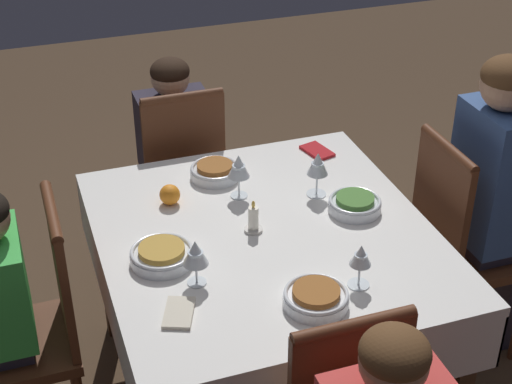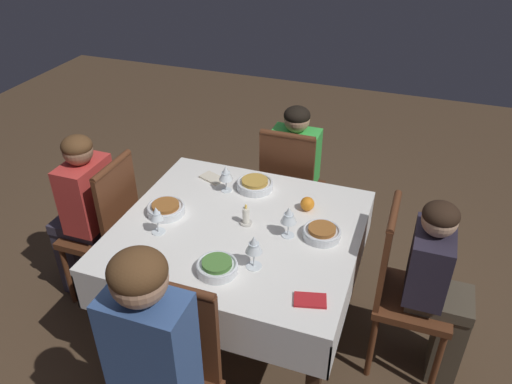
% 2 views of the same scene
% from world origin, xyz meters
% --- Properties ---
extents(dining_table, '(1.19, 1.10, 0.73)m').
position_xyz_m(dining_table, '(0.00, 0.00, 0.65)').
color(dining_table, white).
rests_on(dining_table, ground_plane).
extents(chair_south, '(0.37, 0.37, 0.95)m').
position_xyz_m(chair_south, '(0.01, -0.77, 0.52)').
color(chair_south, '#562D19').
rests_on(chair_south, ground_plane).
extents(chair_east, '(0.37, 0.37, 0.95)m').
position_xyz_m(chair_east, '(0.82, 0.10, 0.52)').
color(chair_east, '#562D19').
rests_on(chair_east, ground_plane).
extents(chair_north, '(0.37, 0.37, 0.95)m').
position_xyz_m(chair_north, '(0.05, 0.77, 0.52)').
color(chair_north, '#562D19').
rests_on(chair_north, ground_plane).
extents(person_adult_denim, '(0.30, 0.34, 1.24)m').
position_xyz_m(person_adult_denim, '(0.01, -0.92, 0.70)').
color(person_adult_denim, '#383342').
rests_on(person_adult_denim, ground_plane).
extents(person_child_dark, '(0.33, 0.30, 1.02)m').
position_xyz_m(person_child_dark, '(0.98, 0.10, 0.56)').
color(person_child_dark, '#4C4233').
rests_on(person_child_dark, ground_plane).
extents(bowl_south, '(0.18, 0.18, 0.06)m').
position_xyz_m(bowl_south, '(0.03, -0.34, 0.76)').
color(bowl_south, silver).
rests_on(bowl_south, dining_table).
extents(wine_glass_south, '(0.08, 0.08, 0.17)m').
position_xyz_m(wine_glass_south, '(0.17, -0.25, 0.86)').
color(wine_glass_south, white).
rests_on(wine_glass_south, dining_table).
extents(bowl_east, '(0.18, 0.18, 0.06)m').
position_xyz_m(bowl_east, '(0.41, 0.06, 0.76)').
color(bowl_east, silver).
rests_on(bowl_east, dining_table).
extents(wine_glass_east, '(0.08, 0.08, 0.17)m').
position_xyz_m(wine_glass_east, '(0.25, 0.01, 0.85)').
color(wine_glass_east, white).
rests_on(wine_glass_east, dining_table).
extents(bowl_west, '(0.20, 0.20, 0.06)m').
position_xyz_m(bowl_west, '(-0.40, -0.01, 0.76)').
color(bowl_west, silver).
rests_on(bowl_west, dining_table).
extents(wine_glass_west, '(0.07, 0.07, 0.15)m').
position_xyz_m(wine_glass_west, '(-0.35, -0.17, 0.84)').
color(wine_glass_west, white).
rests_on(wine_glass_west, dining_table).
extents(bowl_north, '(0.20, 0.20, 0.06)m').
position_xyz_m(bowl_north, '(-0.05, 0.36, 0.76)').
color(bowl_north, silver).
rests_on(bowl_north, dining_table).
extents(wine_glass_north, '(0.08, 0.08, 0.16)m').
position_xyz_m(wine_glass_north, '(-0.19, 0.29, 0.84)').
color(wine_glass_north, white).
rests_on(wine_glass_north, dining_table).
extents(candle_centerpiece, '(0.06, 0.06, 0.12)m').
position_xyz_m(candle_centerpiece, '(0.02, 0.04, 0.77)').
color(candle_centerpiece, beige).
rests_on(candle_centerpiece, dining_table).
extents(orange_fruit, '(0.07, 0.07, 0.07)m').
position_xyz_m(orange_fruit, '(0.28, 0.26, 0.77)').
color(orange_fruit, orange).
rests_on(orange_fruit, dining_table).
extents(napkin_red_folded, '(0.16, 0.13, 0.01)m').
position_xyz_m(napkin_red_folded, '(-0.31, 0.38, 0.74)').
color(napkin_red_folded, beige).
rests_on(napkin_red_folded, dining_table).
extents(napkin_spare_side, '(0.15, 0.11, 0.01)m').
position_xyz_m(napkin_spare_side, '(0.46, -0.38, 0.74)').
color(napkin_spare_side, red).
rests_on(napkin_spare_side, dining_table).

